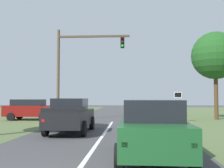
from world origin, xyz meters
TOP-DOWN VIEW (x-y plane):
  - ground_plane at (0.00, 9.65)m, footprint 120.00×120.00m
  - red_suv_near at (2.08, 3.71)m, footprint 2.25×4.93m
  - pickup_truck_lead at (-1.89, 9.98)m, footprint 2.18×5.17m
  - traffic_light at (-3.08, 17.61)m, footprint 6.12×0.40m
  - keep_moving_sign at (5.20, 16.90)m, footprint 0.60×0.09m
  - oak_tree_right at (9.20, 20.28)m, footprint 4.31×4.31m
  - crossing_suv_far at (-7.32, 18.69)m, footprint 4.48×2.11m

SIDE VIEW (x-z plane):
  - ground_plane at x=0.00m, z-range 0.00..0.00m
  - crossing_suv_far at x=-7.32m, z-range 0.05..1.86m
  - pickup_truck_lead at x=-1.89m, z-range 0.02..1.92m
  - red_suv_near at x=2.08m, z-range 0.05..1.91m
  - keep_moving_sign at x=5.20m, z-range 0.35..2.88m
  - traffic_light at x=-3.08m, z-range 1.13..8.83m
  - oak_tree_right at x=9.20m, z-range 1.80..9.75m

